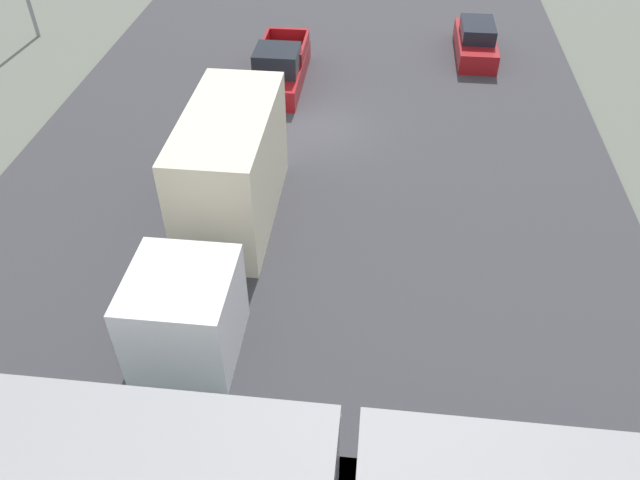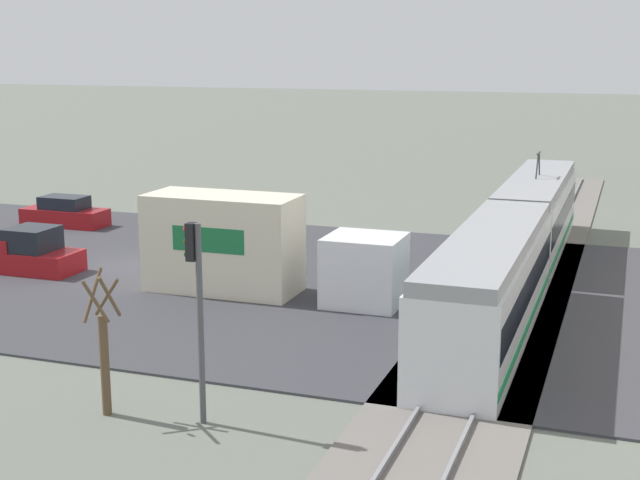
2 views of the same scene
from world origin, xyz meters
name	(u,v)px [view 1 (image 1 of 2)]	position (x,y,z in m)	size (l,w,h in m)	color
ground_plane	(320,129)	(0.00, 0.00, 0.00)	(320.00, 320.00, 0.00)	#60665B
road_surface	(320,128)	(0.00, 0.00, 0.04)	(22.30, 46.25, 0.08)	#38383D
box_truck	(222,197)	(2.14, 7.36, 1.82)	(2.61, 10.07, 3.78)	silver
pickup_truck	(280,69)	(2.15, -3.57, 0.80)	(2.03, 5.45, 1.91)	maroon
sedan_car_0	(476,42)	(-6.72, -7.62, 0.73)	(1.77, 4.58, 1.58)	maroon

